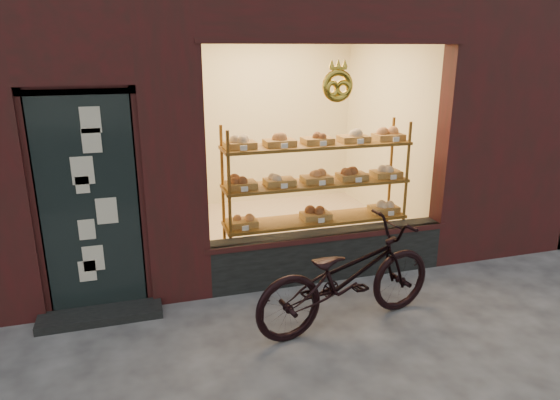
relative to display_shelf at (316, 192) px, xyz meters
name	(u,v)px	position (x,y,z in m)	size (l,w,h in m)	color
display_shelf	(316,192)	(0.00, 0.00, 0.00)	(2.20, 0.45, 1.70)	#5C3513
bicycle	(347,276)	(-0.22, -1.41, -0.40)	(0.65, 1.88, 0.99)	black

